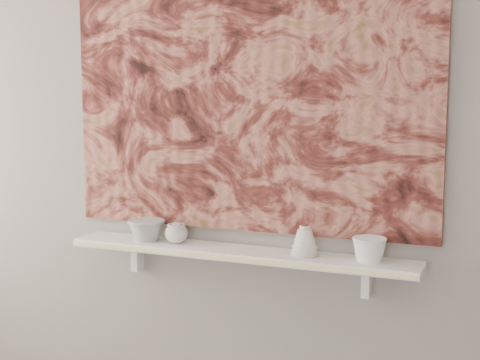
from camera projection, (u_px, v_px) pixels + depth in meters
The scene contains 11 objects.
wall_back at pixel (247, 139), 2.62m from camera, with size 3.60×3.60×0.00m, color gray.
shelf at pixel (238, 253), 2.58m from camera, with size 1.40×0.18×0.03m, color silver.
shelf_stripe at pixel (228, 258), 2.50m from camera, with size 1.40×0.01×0.02m, color #F3E7A2.
bracket_left at pixel (137, 256), 2.84m from camera, with size 0.03×0.06×0.12m, color silver.
bracket_right at pixel (367, 281), 2.47m from camera, with size 0.03×0.06×0.12m, color silver.
painting at pixel (246, 90), 2.58m from camera, with size 1.50×0.03×1.10m, color maroon.
house_motif at pixel (359, 175), 2.44m from camera, with size 0.09×0.00×0.08m, color black.
bowl_grey at pixel (146, 230), 2.73m from camera, with size 0.15×0.15×0.09m, color #9E9E9C, non-canonical shape.
cup_cream at pixel (176, 233), 2.68m from camera, with size 0.09×0.09×0.08m, color beige, non-canonical shape.
bell_vessel at pixel (305, 241), 2.47m from camera, with size 0.10×0.10×0.11m, color silver, non-canonical shape.
bowl_white at pixel (369, 249), 2.38m from camera, with size 0.12×0.12×0.09m, color silver, non-canonical shape.
Camera 1 is at (0.97, -0.83, 1.52)m, focal length 50.00 mm.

